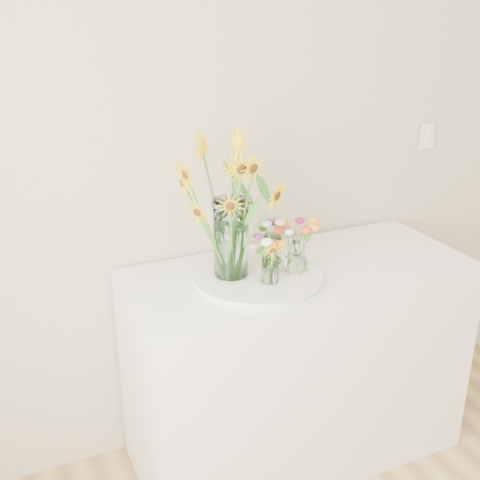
{
  "coord_description": "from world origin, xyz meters",
  "views": [
    {
      "loc": [
        -1.2,
        0.03,
        1.9
      ],
      "look_at": [
        -0.35,
        1.9,
        1.08
      ],
      "focal_mm": 45.0,
      "sensor_mm": 36.0,
      "label": 1
    }
  ],
  "objects_px": {
    "tray": "(257,278)",
    "small_vase_c": "(272,250)",
    "mason_jar": "(231,239)",
    "small_vase_a": "(270,270)",
    "small_vase_b": "(296,256)",
    "counter": "(297,363)"
  },
  "relations": [
    {
      "from": "mason_jar",
      "to": "small_vase_b",
      "type": "relative_size",
      "value": 2.38
    },
    {
      "from": "small_vase_b",
      "to": "small_vase_c",
      "type": "height_order",
      "value": "small_vase_b"
    },
    {
      "from": "tray",
      "to": "small_vase_b",
      "type": "bearing_deg",
      "value": -14.37
    },
    {
      "from": "small_vase_b",
      "to": "small_vase_c",
      "type": "bearing_deg",
      "value": 114.03
    },
    {
      "from": "mason_jar",
      "to": "small_vase_c",
      "type": "xyz_separation_m",
      "value": [
        0.19,
        0.04,
        -0.09
      ]
    },
    {
      "from": "small_vase_a",
      "to": "small_vase_c",
      "type": "relative_size",
      "value": 0.87
    },
    {
      "from": "small_vase_a",
      "to": "tray",
      "type": "bearing_deg",
      "value": 99.68
    },
    {
      "from": "counter",
      "to": "small_vase_b",
      "type": "bearing_deg",
      "value": -132.78
    },
    {
      "from": "mason_jar",
      "to": "small_vase_b",
      "type": "distance_m",
      "value": 0.27
    },
    {
      "from": "small_vase_a",
      "to": "small_vase_c",
      "type": "xyz_separation_m",
      "value": [
        0.09,
        0.15,
        0.01
      ]
    },
    {
      "from": "counter",
      "to": "small_vase_c",
      "type": "xyz_separation_m",
      "value": [
        -0.11,
        0.04,
        0.54
      ]
    },
    {
      "from": "mason_jar",
      "to": "small_vase_a",
      "type": "relative_size",
      "value": 2.89
    },
    {
      "from": "mason_jar",
      "to": "small_vase_a",
      "type": "xyz_separation_m",
      "value": [
        0.11,
        -0.12,
        -0.1
      ]
    },
    {
      "from": "counter",
      "to": "small_vase_b",
      "type": "xyz_separation_m",
      "value": [
        -0.06,
        -0.07,
        0.54
      ]
    },
    {
      "from": "small_vase_a",
      "to": "small_vase_b",
      "type": "relative_size",
      "value": 0.82
    },
    {
      "from": "tray",
      "to": "counter",
      "type": "bearing_deg",
      "value": 8.54
    },
    {
      "from": "small_vase_a",
      "to": "small_vase_c",
      "type": "bearing_deg",
      "value": 60.44
    },
    {
      "from": "small_vase_c",
      "to": "small_vase_a",
      "type": "bearing_deg",
      "value": -119.56
    },
    {
      "from": "tray",
      "to": "small_vase_c",
      "type": "xyz_separation_m",
      "value": [
        0.1,
        0.07,
        0.07
      ]
    },
    {
      "from": "counter",
      "to": "small_vase_c",
      "type": "bearing_deg",
      "value": 161.98
    },
    {
      "from": "counter",
      "to": "tray",
      "type": "height_order",
      "value": "tray"
    },
    {
      "from": "mason_jar",
      "to": "counter",
      "type": "bearing_deg",
      "value": 0.09
    }
  ]
}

